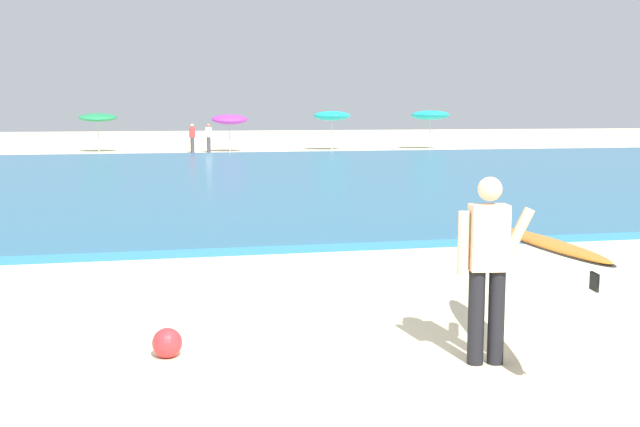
% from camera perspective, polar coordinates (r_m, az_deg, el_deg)
% --- Properties ---
extents(ground_plane, '(160.00, 160.00, 0.00)m').
position_cam_1_polar(ground_plane, '(7.42, -4.47, -10.62)').
color(ground_plane, beige).
extents(sea, '(120.00, 28.00, 0.14)m').
position_cam_1_polar(sea, '(26.30, -10.45, 2.61)').
color(sea, teal).
rests_on(sea, ground).
extents(surfer_with_board, '(1.16, 2.91, 1.73)m').
position_cam_1_polar(surfer_with_board, '(7.24, 14.29, -2.81)').
color(surfer_with_board, black).
rests_on(surfer_with_board, ground).
extents(beach_umbrella_1, '(2.07, 2.11, 2.22)m').
position_cam_1_polar(beach_umbrella_1, '(44.48, -16.04, 6.81)').
color(beach_umbrella_1, beige).
rests_on(beach_umbrella_1, ground).
extents(beach_umbrella_2, '(1.98, 2.02, 2.15)m').
position_cam_1_polar(beach_umbrella_2, '(43.31, -6.68, 6.90)').
color(beach_umbrella_2, beige).
rests_on(beach_umbrella_2, ground).
extents(beach_umbrella_3, '(2.15, 2.15, 2.26)m').
position_cam_1_polar(beach_umbrella_3, '(44.92, 0.88, 7.20)').
color(beach_umbrella_3, beige).
rests_on(beach_umbrella_3, ground).
extents(beach_umbrella_4, '(2.27, 2.28, 2.31)m').
position_cam_1_polar(beach_umbrella_4, '(46.73, 8.12, 7.18)').
color(beach_umbrella_4, beige).
rests_on(beach_umbrella_4, ground).
extents(beachgoer_near_row_left, '(0.32, 0.20, 1.58)m').
position_cam_1_polar(beachgoer_near_row_left, '(43.06, -8.21, 5.60)').
color(beachgoer_near_row_left, '#383842').
rests_on(beachgoer_near_row_left, ground).
extents(beachgoer_near_row_mid, '(0.32, 0.20, 1.58)m').
position_cam_1_polar(beachgoer_near_row_mid, '(42.61, -9.39, 5.56)').
color(beachgoer_near_row_mid, '#383842').
rests_on(beachgoer_near_row_mid, ground).
extents(beach_ball, '(0.28, 0.28, 0.28)m').
position_cam_1_polar(beach_ball, '(7.53, -11.19, -9.33)').
color(beach_ball, red).
rests_on(beach_ball, ground).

